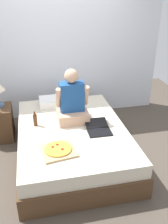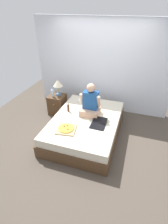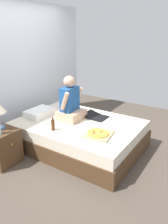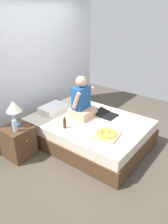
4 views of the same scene
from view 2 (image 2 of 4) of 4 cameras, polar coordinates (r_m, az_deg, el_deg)
The scene contains 11 objects.
ground_plane at distance 4.35m, azimuth 0.54°, elevation -7.19°, with size 5.80×5.80×0.00m, color #4C4238.
wall_back at distance 4.98m, azimuth 5.84°, elevation 14.37°, with size 3.80×0.12×2.50m, color silver.
bed at distance 4.21m, azimuth 0.56°, elevation -4.72°, with size 1.53×2.14×0.48m.
nightstand_left at distance 5.08m, azimuth -8.65°, elevation 2.54°, with size 0.44×0.47×0.55m.
lamp_on_left_nightstand at distance 4.84m, azimuth -8.54°, elevation 8.97°, with size 0.26×0.26×0.45m.
water_bottle at distance 4.87m, azimuth -10.33°, elevation 6.16°, with size 0.07×0.07×0.28m.
pillow at distance 4.72m, azimuth 1.87°, elevation 4.03°, with size 0.52×0.34×0.12m, color white.
person_seated at distance 4.07m, azimuth 2.11°, elevation 2.77°, with size 0.47×0.40×0.78m.
laptop at distance 3.84m, azimuth 4.69°, elevation -4.04°, with size 0.32×0.42×0.07m.
pizza_box at distance 3.72m, azimuth -5.81°, elevation -5.49°, with size 0.46×0.46×0.04m.
beer_bottle_on_bed at distance 4.29m, azimuth -5.14°, elevation 1.27°, with size 0.06×0.06×0.22m.
Camera 2 is at (1.02, -3.20, 2.76)m, focal length 28.00 mm.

